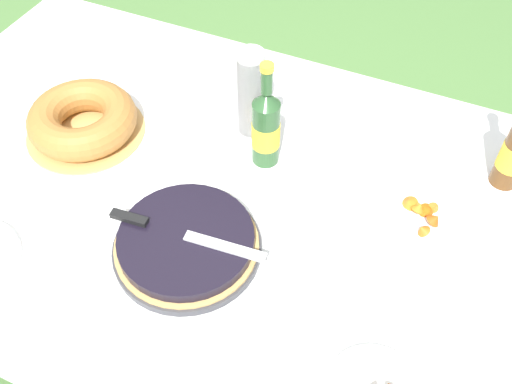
{
  "coord_description": "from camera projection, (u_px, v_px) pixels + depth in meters",
  "views": [
    {
      "loc": [
        0.55,
        -0.82,
        1.84
      ],
      "look_at": [
        0.19,
        -0.02,
        0.8
      ],
      "focal_mm": 40.0,
      "sensor_mm": 36.0,
      "label": 1
    }
  ],
  "objects": [
    {
      "name": "bundt_cake",
      "position": [
        83.0,
        120.0,
        1.55
      ],
      "size": [
        0.32,
        0.32,
        0.1
      ],
      "color": "tan",
      "rests_on": "tablecloth"
    },
    {
      "name": "tablecloth",
      "position": [
        191.0,
        184.0,
        1.48
      ],
      "size": [
        1.78,
        1.19,
        0.1
      ],
      "color": "white",
      "rests_on": "garden_table"
    },
    {
      "name": "garden_table",
      "position": [
        193.0,
        196.0,
        1.52
      ],
      "size": [
        1.77,
        1.18,
        0.74
      ],
      "color": "brown",
      "rests_on": "ground_plane"
    },
    {
      "name": "snack_plate_near",
      "position": [
        426.0,
        217.0,
        1.37
      ],
      "size": [
        0.23,
        0.23,
        0.05
      ],
      "color": "white",
      "rests_on": "tablecloth"
    },
    {
      "name": "ground_plane",
      "position": [
        209.0,
        318.0,
        2.03
      ],
      "size": [
        16.0,
        16.0,
        0.0
      ],
      "primitive_type": "plane",
      "color": "#568442"
    },
    {
      "name": "berry_tart",
      "position": [
        187.0,
        244.0,
        1.3
      ],
      "size": [
        0.34,
        0.34,
        0.06
      ],
      "color": "#38383D",
      "rests_on": "tablecloth"
    },
    {
      "name": "serving_knife",
      "position": [
        173.0,
        231.0,
        1.28
      ],
      "size": [
        0.38,
        0.06,
        0.01
      ],
      "rotation": [
        0.0,
        0.0,
        0.09
      ],
      "color": "silver",
      "rests_on": "berry_tart"
    },
    {
      "name": "cup_stack",
      "position": [
        251.0,
        95.0,
        1.48
      ],
      "size": [
        0.07,
        0.07,
        0.27
      ],
      "color": "white",
      "rests_on": "tablecloth"
    },
    {
      "name": "cider_bottle_green",
      "position": [
        266.0,
        127.0,
        1.43
      ],
      "size": [
        0.07,
        0.07,
        0.31
      ],
      "color": "#2D562D",
      "rests_on": "tablecloth"
    }
  ]
}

